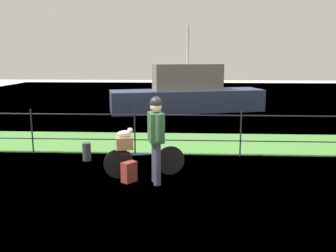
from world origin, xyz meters
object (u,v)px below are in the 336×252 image
wooden_crate (124,143)px  moored_boat_near (187,94)px  cyclist_person (156,132)px  mooring_bollard (87,152)px  terrier_dog (125,133)px  backpack_on_paving (129,172)px  bicycle_main (144,161)px

wooden_crate → moored_boat_near: moored_boat_near is taller
wooden_crate → cyclist_person: 0.77m
cyclist_person → mooring_bollard: (-1.76, 1.46, -0.79)m
cyclist_person → terrier_dog: bearing=155.3°
wooden_crate → backpack_on_paving: (0.12, -0.23, -0.52)m
wooden_crate → cyclist_person: size_ratio=0.19×
bicycle_main → moored_boat_near: 8.93m
bicycle_main → moored_boat_near: bearing=84.4°
terrier_dog → backpack_on_paving: (0.10, -0.24, -0.72)m
backpack_on_paving → wooden_crate: bearing=65.5°
mooring_bollard → backpack_on_paving: bearing=-49.0°
mooring_bollard → moored_boat_near: (2.35, 7.81, 0.54)m
cyclist_person → bicycle_main: bearing=126.5°
wooden_crate → backpack_on_paving: 0.59m
wooden_crate → terrier_dog: bearing=15.5°
terrier_dog → cyclist_person: size_ratio=0.19×
bicycle_main → terrier_dog: size_ratio=4.96×
terrier_dog → moored_boat_near: size_ratio=0.05×
bicycle_main → cyclist_person: 0.83m
wooden_crate → backpack_on_paving: bearing=-62.6°
terrier_dog → mooring_bollard: size_ratio=0.77×
bicycle_main → terrier_dog: terrier_dog is taller
bicycle_main → moored_boat_near: moored_boat_near is taller
mooring_bollard → cyclist_person: bearing=-39.7°
wooden_crate → terrier_dog: (0.02, 0.01, 0.20)m
terrier_dog → moored_boat_near: (1.22, 8.97, -0.17)m
terrier_dog → mooring_bollard: bearing=134.0°
backpack_on_paving → cyclist_person: bearing=-57.3°
bicycle_main → mooring_bollard: bearing=144.0°
wooden_crate → mooring_bollard: (-1.10, 1.17, -0.51)m
wooden_crate → mooring_bollard: bearing=133.2°
terrier_dog → moored_boat_near: 9.06m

